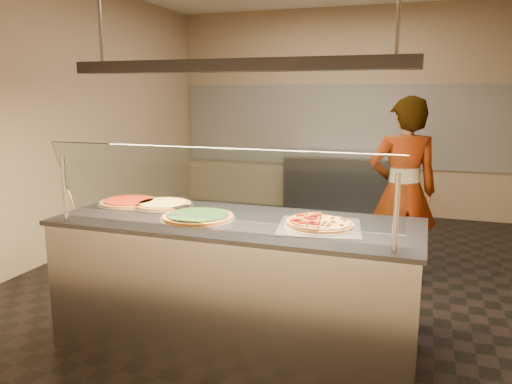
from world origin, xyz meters
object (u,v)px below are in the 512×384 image
(prep_table, at_px, (341,186))
(pizza_spatula, at_px, (178,204))
(perforated_tray, at_px, (320,226))
(half_pizza_pepperoni, at_px, (304,221))
(heat_lamp_housing, at_px, (235,65))
(serving_counter, at_px, (236,284))
(sneeze_guard, at_px, (215,186))
(worker, at_px, (403,192))
(pizza_cheese, at_px, (164,204))
(half_pizza_sausage, at_px, (336,224))
(pizza_spinach, at_px, (198,217))
(pizza_tomato, at_px, (129,201))

(prep_table, bearing_deg, pizza_spatula, -99.28)
(prep_table, bearing_deg, perforated_tray, -82.74)
(half_pizza_pepperoni, height_order, heat_lamp_housing, heat_lamp_housing)
(serving_counter, bearing_deg, prep_table, 89.00)
(sneeze_guard, bearing_deg, worker, 63.19)
(pizza_cheese, height_order, worker, worker)
(pizza_spatula, bearing_deg, half_pizza_sausage, -9.58)
(half_pizza_pepperoni, height_order, worker, worker)
(pizza_spatula, bearing_deg, serving_counter, -20.41)
(perforated_tray, distance_m, pizza_spinach, 0.83)
(worker, bearing_deg, prep_table, -85.00)
(perforated_tray, distance_m, worker, 1.72)
(pizza_spinach, xyz_separation_m, prep_table, (0.32, 4.05, -0.48))
(pizza_spinach, relative_size, prep_table, 0.33)
(half_pizza_pepperoni, bearing_deg, pizza_cheese, 168.98)
(sneeze_guard, height_order, prep_table, sneeze_guard)
(pizza_spinach, distance_m, pizza_tomato, 0.78)
(serving_counter, xyz_separation_m, half_pizza_sausage, (0.68, -0.00, 0.49))
(half_pizza_pepperoni, relative_size, pizza_spatula, 2.00)
(half_pizza_sausage, relative_size, pizza_tomato, 0.98)
(sneeze_guard, distance_m, perforated_tray, 0.73)
(worker, bearing_deg, pizza_spinach, 36.64)
(pizza_tomato, xyz_separation_m, pizza_spatula, (0.43, -0.01, 0.01))
(half_pizza_pepperoni, height_order, pizza_tomato, half_pizza_pepperoni)
(pizza_tomato, bearing_deg, sneeze_guard, -29.51)
(prep_table, bearing_deg, pizza_spinach, -94.57)
(pizza_cheese, distance_m, pizza_tomato, 0.30)
(sneeze_guard, distance_m, pizza_spinach, 0.47)
(pizza_cheese, bearing_deg, pizza_spinach, -33.63)
(pizza_tomato, xyz_separation_m, prep_table, (1.05, 3.77, -0.48))
(half_pizza_sausage, xyz_separation_m, worker, (0.33, 1.66, -0.08))
(half_pizza_sausage, bearing_deg, heat_lamp_housing, 179.66)
(serving_counter, height_order, half_pizza_pepperoni, half_pizza_pepperoni)
(worker, bearing_deg, half_pizza_pepperoni, 55.05)
(perforated_tray, distance_m, half_pizza_pepperoni, 0.11)
(perforated_tray, xyz_separation_m, prep_table, (-0.51, 3.99, -0.47))
(sneeze_guard, xyz_separation_m, pizza_spinach, (-0.25, 0.28, -0.28))
(half_pizza_pepperoni, distance_m, pizza_tomato, 1.47)
(pizza_cheese, height_order, heat_lamp_housing, heat_lamp_housing)
(sneeze_guard, xyz_separation_m, worker, (1.01, 2.00, -0.35))
(serving_counter, height_order, prep_table, same)
(pizza_spatula, xyz_separation_m, worker, (1.56, 1.46, -0.08))
(perforated_tray, height_order, prep_table, perforated_tray)
(pizza_cheese, bearing_deg, perforated_tray, -10.08)
(serving_counter, relative_size, pizza_tomato, 5.28)
(pizza_cheese, bearing_deg, prep_table, 78.74)
(perforated_tray, xyz_separation_m, pizza_spinach, (-0.83, -0.06, 0.01))
(serving_counter, distance_m, prep_table, 3.99)
(pizza_tomato, height_order, prep_table, pizza_tomato)
(half_pizza_pepperoni, distance_m, heat_lamp_housing, 1.09)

